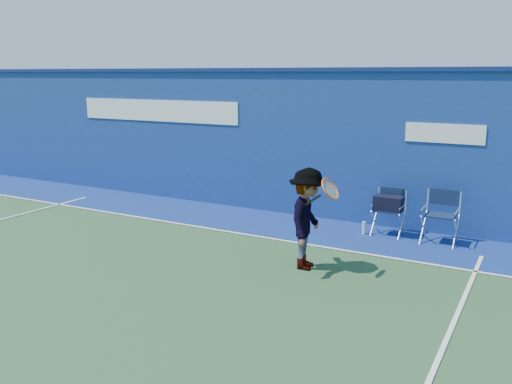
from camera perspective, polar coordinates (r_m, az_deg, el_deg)
The scene contains 8 objects.
ground at distance 8.03m, azimuth -15.65°, elevation -9.76°, with size 80.00×80.00×0.00m, color #294E2B.
stadium_wall at distance 11.81m, azimuth 1.76°, elevation 5.50°, with size 24.00×0.50×3.08m.
out_of_bounds_strip at distance 11.15m, azimuth -0.85°, elevation -3.01°, with size 24.00×1.80×0.01m, color navy.
court_lines at distance 8.43m, azimuth -12.79°, elevation -8.43°, with size 24.00×12.00×0.01m.
directors_chair_left at distance 10.39m, azimuth 13.75°, elevation -2.44°, with size 0.52×0.48×0.87m.
directors_chair_right at distance 10.17m, azimuth 18.77°, elevation -3.51°, with size 0.56×0.50×0.94m.
water_bottle at distance 10.39m, azimuth 11.30°, elevation -3.73°, with size 0.07×0.07×0.25m, color silver.
tennis_player at distance 8.33m, azimuth 5.44°, elevation -2.82°, with size 0.91×1.11×1.57m.
Camera 1 is at (5.31, -5.25, 2.97)m, focal length 38.00 mm.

